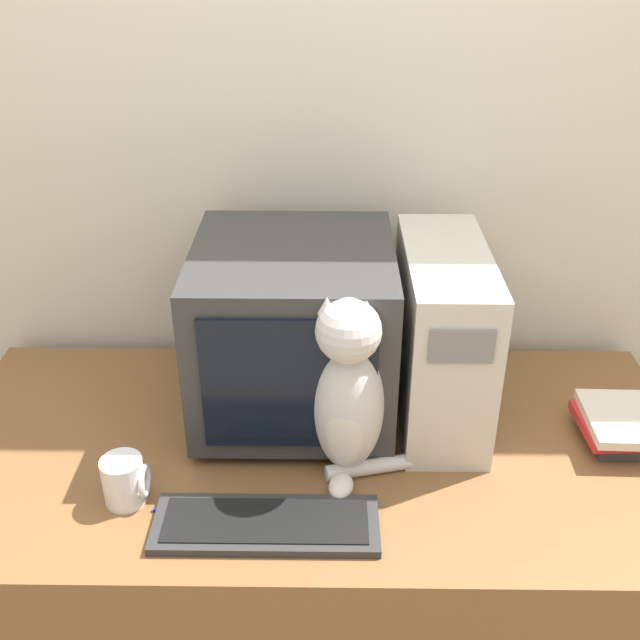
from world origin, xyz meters
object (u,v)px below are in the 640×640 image
object	(u,v)px
computer_tower	(441,335)
mug	(125,481)
keyboard	(266,524)
cat	(349,394)
crt_monitor	(294,330)
pen	(189,503)
book_stack	(616,426)

from	to	relation	value
computer_tower	mug	bearing A→B (deg)	-153.93
keyboard	cat	xyz separation A→B (m)	(0.16, 0.19, 0.18)
keyboard	cat	distance (m)	0.31
crt_monitor	pen	world-z (taller)	crt_monitor
computer_tower	keyboard	bearing A→B (deg)	-133.36
keyboard	mug	bearing A→B (deg)	165.60
crt_monitor	pen	bearing A→B (deg)	-120.80
cat	pen	size ratio (longest dim) A/B	3.01
computer_tower	book_stack	bearing A→B (deg)	-16.89
cat	book_stack	world-z (taller)	cat
keyboard	computer_tower	bearing A→B (deg)	46.64
book_stack	mug	xyz separation A→B (m)	(-1.07, -0.21, 0.01)
cat	book_stack	bearing A→B (deg)	18.57
cat	pen	xyz separation A→B (m)	(-0.33, -0.12, -0.19)
cat	pen	bearing A→B (deg)	-150.48
crt_monitor	pen	size ratio (longest dim) A/B	3.37
book_stack	mug	distance (m)	1.09
keyboard	cat	world-z (taller)	cat
pen	keyboard	bearing A→B (deg)	-21.39
cat	book_stack	distance (m)	0.64
computer_tower	mug	distance (m)	0.77
computer_tower	mug	size ratio (longest dim) A/B	4.53
cat	pen	world-z (taller)	cat
crt_monitor	mug	xyz separation A→B (m)	(-0.33, -0.33, -0.16)
crt_monitor	mug	size ratio (longest dim) A/B	4.54
crt_monitor	keyboard	world-z (taller)	crt_monitor
crt_monitor	book_stack	world-z (taller)	crt_monitor
book_stack	pen	size ratio (longest dim) A/B	1.46
crt_monitor	book_stack	distance (m)	0.77
mug	pen	bearing A→B (deg)	-4.75
crt_monitor	computer_tower	xyz separation A→B (m)	(0.34, -0.00, -0.01)
computer_tower	book_stack	world-z (taller)	computer_tower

